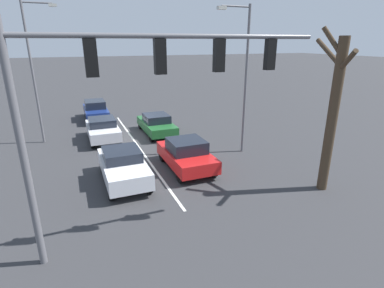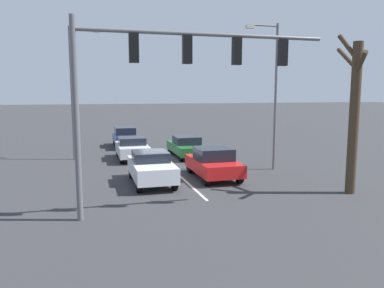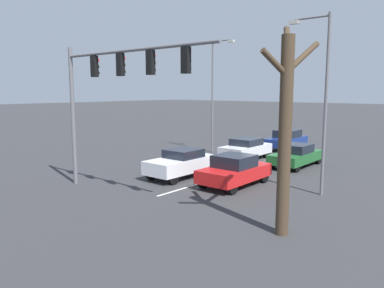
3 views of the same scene
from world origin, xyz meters
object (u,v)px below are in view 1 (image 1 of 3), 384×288
car_red_leftlane_front (186,154)px  street_lamp_left_shoulder (243,72)px  car_white_midlane_front (123,166)px  car_darkgreen_leftlane_second (156,124)px  street_lamp_right_shoulder (35,65)px  car_silver_midlane_second (103,129)px  traffic_signal_gantry (137,83)px  car_navy_midlane_third (96,110)px  bare_tree_near (333,110)px

car_red_leftlane_front → street_lamp_left_shoulder: 5.45m
car_white_midlane_front → car_red_leftlane_front: bearing=-174.2°
car_darkgreen_leftlane_second → street_lamp_right_shoulder: (7.03, -0.95, 4.09)m
car_white_midlane_front → car_darkgreen_leftlane_second: 7.60m
car_silver_midlane_second → traffic_signal_gantry: traffic_signal_gantry is taller
car_red_leftlane_front → street_lamp_right_shoulder: bearing=-47.5°
car_white_midlane_front → street_lamp_right_shoulder: street_lamp_right_shoulder is taller
car_white_midlane_front → car_silver_midlane_second: bearing=-88.8°
car_red_leftlane_front → car_navy_midlane_third: 12.71m
bare_tree_near → car_darkgreen_leftlane_second: bearing=-67.4°
car_silver_midlane_second → bare_tree_near: bearing=127.1°
car_navy_midlane_third → traffic_signal_gantry: bearing=89.8°
car_white_midlane_front → car_silver_midlane_second: (0.14, -6.73, -0.04)m
car_darkgreen_leftlane_second → traffic_signal_gantry: size_ratio=0.48×
car_darkgreen_leftlane_second → car_silver_midlane_second: bearing=0.3°
car_white_midlane_front → street_lamp_right_shoulder: bearing=-65.3°
traffic_signal_gantry → bare_tree_near: size_ratio=1.34×
car_silver_midlane_second → car_white_midlane_front: bearing=91.2°
car_darkgreen_leftlane_second → traffic_signal_gantry: 12.57m
car_white_midlane_front → street_lamp_left_shoulder: bearing=-168.4°
car_white_midlane_front → car_navy_midlane_third: bearing=-89.9°
car_red_leftlane_front → car_silver_midlane_second: 7.23m
street_lamp_right_shoulder → street_lamp_left_shoulder: bearing=149.2°
car_darkgreen_leftlane_second → car_navy_midlane_third: size_ratio=1.00×
car_white_midlane_front → traffic_signal_gantry: 6.20m
car_darkgreen_leftlane_second → street_lamp_right_shoulder: 8.19m
street_lamp_right_shoulder → car_red_leftlane_front: bearing=132.5°
car_red_leftlane_front → bare_tree_near: (-4.72, 4.28, 2.73)m
car_silver_midlane_second → car_navy_midlane_third: car_navy_midlane_third is taller
car_darkgreen_leftlane_second → bare_tree_near: 11.92m
car_darkgreen_leftlane_second → bare_tree_near: size_ratio=0.64×
car_white_midlane_front → street_lamp_left_shoulder: 8.05m
street_lamp_right_shoulder → car_silver_midlane_second: bearing=164.2°
street_lamp_left_shoulder → traffic_signal_gantry: bearing=40.0°
car_darkgreen_leftlane_second → car_navy_midlane_third: 6.84m
traffic_signal_gantry → street_lamp_right_shoulder: (3.45, -12.18, -0.27)m
car_silver_midlane_second → street_lamp_left_shoulder: street_lamp_left_shoulder is taller
car_silver_midlane_second → street_lamp_left_shoulder: size_ratio=0.51×
car_darkgreen_leftlane_second → street_lamp_left_shoulder: (-3.47, 5.32, 3.88)m
street_lamp_right_shoulder → street_lamp_left_shoulder: 12.23m
car_silver_midlane_second → traffic_signal_gantry: bearing=90.3°
car_navy_midlane_third → car_silver_midlane_second: bearing=88.9°
street_lamp_left_shoulder → bare_tree_near: bearing=100.3°
car_red_leftlane_front → traffic_signal_gantry: (3.31, 4.81, 4.30)m
car_red_leftlane_front → street_lamp_left_shoulder: bearing=-163.6°
car_white_midlane_front → bare_tree_near: size_ratio=0.61×
street_lamp_right_shoulder → bare_tree_near: size_ratio=1.25×
car_darkgreen_leftlane_second → street_lamp_left_shoulder: bearing=123.1°
car_red_leftlane_front → street_lamp_left_shoulder: (-3.74, -1.10, 3.81)m
car_darkgreen_leftlane_second → car_white_midlane_front: bearing=62.7°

